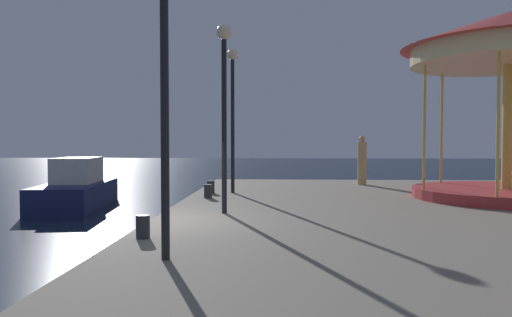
{
  "coord_description": "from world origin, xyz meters",
  "views": [
    {
      "loc": [
        2.71,
        -9.99,
        2.48
      ],
      "look_at": [
        2.11,
        3.36,
        2.0
      ],
      "focal_mm": 33.68,
      "sensor_mm": 36.0,
      "label": 1
    }
  ],
  "objects_px": {
    "lamp_post_mid_promenade": "(224,85)",
    "bollard_south": "(211,187)",
    "lamp_post_far_end": "(233,96)",
    "bollard_center": "(143,227)",
    "lamp_post_near_edge": "(164,61)",
    "person_near_carousel": "(362,162)",
    "carousel": "(509,59)",
    "motorboat_navy": "(76,189)",
    "bollard_north": "(208,191)"
  },
  "relations": [
    {
      "from": "lamp_post_mid_promenade",
      "to": "bollard_south",
      "type": "distance_m",
      "value": 5.19
    },
    {
      "from": "lamp_post_mid_promenade",
      "to": "lamp_post_far_end",
      "type": "relative_size",
      "value": 0.94
    },
    {
      "from": "lamp_post_far_end",
      "to": "bollard_center",
      "type": "xyz_separation_m",
      "value": [
        -0.87,
        -7.35,
        -2.95
      ]
    },
    {
      "from": "lamp_post_near_edge",
      "to": "person_near_carousel",
      "type": "height_order",
      "value": "lamp_post_near_edge"
    },
    {
      "from": "lamp_post_mid_promenade",
      "to": "bollard_south",
      "type": "xyz_separation_m",
      "value": [
        -0.92,
        4.28,
        -2.78
      ]
    },
    {
      "from": "bollard_south",
      "to": "bollard_center",
      "type": "relative_size",
      "value": 1.0
    },
    {
      "from": "carousel",
      "to": "person_near_carousel",
      "type": "relative_size",
      "value": 3.19
    },
    {
      "from": "lamp_post_far_end",
      "to": "bollard_center",
      "type": "distance_m",
      "value": 7.96
    },
    {
      "from": "carousel",
      "to": "lamp_post_mid_promenade",
      "type": "distance_m",
      "value": 8.55
    },
    {
      "from": "motorboat_navy",
      "to": "carousel",
      "type": "distance_m",
      "value": 15.13
    },
    {
      "from": "lamp_post_mid_promenade",
      "to": "bollard_center",
      "type": "relative_size",
      "value": 10.92
    },
    {
      "from": "lamp_post_mid_promenade",
      "to": "bollard_north",
      "type": "distance_m",
      "value": 4.15
    },
    {
      "from": "lamp_post_mid_promenade",
      "to": "bollard_south",
      "type": "bearing_deg",
      "value": 102.07
    },
    {
      "from": "person_near_carousel",
      "to": "lamp_post_near_edge",
      "type": "bearing_deg",
      "value": -111.99
    },
    {
      "from": "bollard_center",
      "to": "person_near_carousel",
      "type": "relative_size",
      "value": 0.21
    },
    {
      "from": "motorboat_navy",
      "to": "lamp_post_near_edge",
      "type": "bearing_deg",
      "value": -61.33
    },
    {
      "from": "lamp_post_near_edge",
      "to": "bollard_north",
      "type": "bearing_deg",
      "value": 93.64
    },
    {
      "from": "carousel",
      "to": "lamp_post_mid_promenade",
      "type": "xyz_separation_m",
      "value": [
        -7.89,
        -3.13,
        -1.06
      ]
    },
    {
      "from": "lamp_post_mid_promenade",
      "to": "lamp_post_near_edge",
      "type": "bearing_deg",
      "value": -94.49
    },
    {
      "from": "carousel",
      "to": "lamp_post_mid_promenade",
      "type": "bearing_deg",
      "value": -158.34
    },
    {
      "from": "carousel",
      "to": "bollard_north",
      "type": "relative_size",
      "value": 15.09
    },
    {
      "from": "lamp_post_near_edge",
      "to": "bollard_center",
      "type": "xyz_separation_m",
      "value": [
        -0.74,
        1.46,
        -2.6
      ]
    },
    {
      "from": "lamp_post_far_end",
      "to": "bollard_center",
      "type": "relative_size",
      "value": 11.63
    },
    {
      "from": "lamp_post_far_end",
      "to": "bollard_north",
      "type": "bearing_deg",
      "value": -112.65
    },
    {
      "from": "carousel",
      "to": "bollard_south",
      "type": "xyz_separation_m",
      "value": [
        -8.8,
        1.15,
        -3.84
      ]
    },
    {
      "from": "bollard_south",
      "to": "bollard_north",
      "type": "distance_m",
      "value": 1.32
    },
    {
      "from": "lamp_post_near_edge",
      "to": "bollard_north",
      "type": "relative_size",
      "value": 10.16
    },
    {
      "from": "motorboat_navy",
      "to": "bollard_north",
      "type": "bearing_deg",
      "value": -32.48
    },
    {
      "from": "lamp_post_far_end",
      "to": "bollard_north",
      "type": "height_order",
      "value": "lamp_post_far_end"
    },
    {
      "from": "carousel",
      "to": "bollard_center",
      "type": "height_order",
      "value": "carousel"
    },
    {
      "from": "lamp_post_far_end",
      "to": "motorboat_navy",
      "type": "bearing_deg",
      "value": 161.38
    },
    {
      "from": "carousel",
      "to": "lamp_post_far_end",
      "type": "distance_m",
      "value": 8.25
    },
    {
      "from": "lamp_post_near_edge",
      "to": "person_near_carousel",
      "type": "relative_size",
      "value": 2.14
    },
    {
      "from": "carousel",
      "to": "person_near_carousel",
      "type": "distance_m",
      "value": 6.44
    },
    {
      "from": "motorboat_navy",
      "to": "lamp_post_far_end",
      "type": "height_order",
      "value": "lamp_post_far_end"
    },
    {
      "from": "bollard_north",
      "to": "lamp_post_near_edge",
      "type": "bearing_deg",
      "value": -86.36
    },
    {
      "from": "lamp_post_near_edge",
      "to": "bollard_north",
      "type": "distance_m",
      "value": 7.83
    },
    {
      "from": "motorboat_navy",
      "to": "carousel",
      "type": "relative_size",
      "value": 0.87
    },
    {
      "from": "lamp_post_far_end",
      "to": "bollard_south",
      "type": "relative_size",
      "value": 11.63
    },
    {
      "from": "carousel",
      "to": "bollard_north",
      "type": "xyz_separation_m",
      "value": [
        -8.7,
        -0.16,
        -3.84
      ]
    },
    {
      "from": "carousel",
      "to": "lamp_post_far_end",
      "type": "height_order",
      "value": "carousel"
    },
    {
      "from": "lamp_post_near_edge",
      "to": "person_near_carousel",
      "type": "distance_m",
      "value": 13.1
    },
    {
      "from": "lamp_post_far_end",
      "to": "bollard_center",
      "type": "height_order",
      "value": "lamp_post_far_end"
    },
    {
      "from": "bollard_center",
      "to": "person_near_carousel",
      "type": "height_order",
      "value": "person_near_carousel"
    },
    {
      "from": "person_near_carousel",
      "to": "bollard_center",
      "type": "bearing_deg",
      "value": -117.92
    },
    {
      "from": "lamp_post_far_end",
      "to": "person_near_carousel",
      "type": "distance_m",
      "value": 6.14
    },
    {
      "from": "motorboat_navy",
      "to": "bollard_north",
      "type": "xyz_separation_m",
      "value": [
        5.47,
        -3.48,
        0.31
      ]
    },
    {
      "from": "lamp_post_near_edge",
      "to": "motorboat_navy",
      "type": "bearing_deg",
      "value": 118.67
    },
    {
      "from": "bollard_south",
      "to": "person_near_carousel",
      "type": "xyz_separation_m",
      "value": [
        5.43,
        3.33,
        0.69
      ]
    },
    {
      "from": "bollard_north",
      "to": "bollard_center",
      "type": "distance_m",
      "value": 5.92
    }
  ]
}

